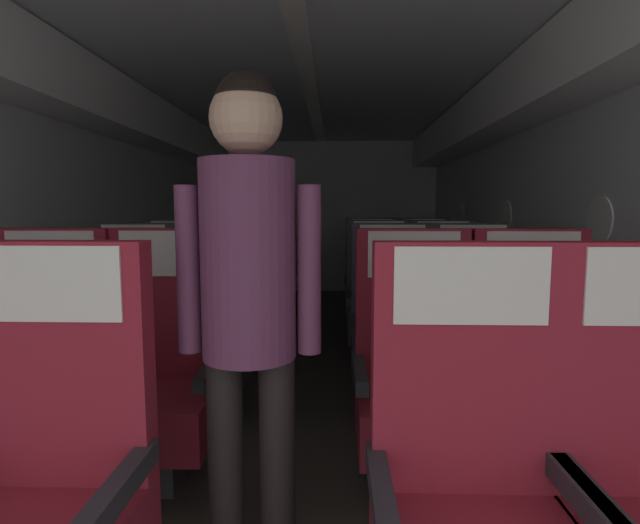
{
  "coord_description": "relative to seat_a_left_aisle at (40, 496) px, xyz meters",
  "views": [
    {
      "loc": [
        0.2,
        0.22,
        1.19
      ],
      "look_at": [
        0.08,
        4.22,
        0.76
      ],
      "focal_mm": 27.57,
      "sensor_mm": 36.0,
      "label": 1
    }
  ],
  "objects": [
    {
      "name": "seat_d_right_window",
      "position": [
        1.09,
        2.58,
        0.0
      ],
      "size": [
        0.52,
        0.48,
        1.1
      ],
      "color": "#38383D",
      "rests_on": "ground"
    },
    {
      "name": "seat_d_left_aisle",
      "position": [
        0.0,
        2.56,
        0.0
      ],
      "size": [
        0.52,
        0.48,
        1.1
      ],
      "color": "#38383D",
      "rests_on": "ground"
    },
    {
      "name": "fuselage_shell",
      "position": [
        0.55,
        2.54,
        1.13
      ],
      "size": [
        3.43,
        7.35,
        2.2
      ],
      "color": "silver",
      "rests_on": "ground"
    },
    {
      "name": "flight_attendant",
      "position": [
        0.49,
        0.28,
        0.51
      ],
      "size": [
        0.43,
        0.28,
        1.58
      ],
      "rotation": [
        0.0,
        0.0,
        2.8
      ],
      "color": "black",
      "rests_on": "ground"
    },
    {
      "name": "seat_e_right_window",
      "position": [
        1.1,
        3.44,
        0.0
      ],
      "size": [
        0.52,
        0.48,
        1.1
      ],
      "color": "#38383D",
      "rests_on": "ground"
    },
    {
      "name": "seat_d_right_aisle",
      "position": [
        1.58,
        2.57,
        0.0
      ],
      "size": [
        0.52,
        0.48,
        1.1
      ],
      "color": "#38383D",
      "rests_on": "ground"
    },
    {
      "name": "seat_b_left_window",
      "position": [
        -0.49,
        0.85,
        0.0
      ],
      "size": [
        0.52,
        0.48,
        1.1
      ],
      "color": "#38383D",
      "rests_on": "ground"
    },
    {
      "name": "seat_b_left_aisle",
      "position": [
        0.0,
        0.88,
        0.0
      ],
      "size": [
        0.52,
        0.48,
        1.1
      ],
      "color": "#38383D",
      "rests_on": "ground"
    },
    {
      "name": "seat_c_left_window",
      "position": [
        -0.48,
        1.72,
        0.0
      ],
      "size": [
        0.52,
        0.48,
        1.1
      ],
      "color": "#38383D",
      "rests_on": "ground"
    },
    {
      "name": "ground",
      "position": [
        0.55,
        2.28,
        -0.47
      ],
      "size": [
        3.55,
        7.7,
        0.02
      ],
      "primitive_type": "cube",
      "color": "#3D3833"
    },
    {
      "name": "seat_c_right_aisle",
      "position": [
        1.58,
        1.73,
        0.0
      ],
      "size": [
        0.52,
        0.48,
        1.1
      ],
      "color": "#38383D",
      "rests_on": "ground"
    },
    {
      "name": "seat_a_left_aisle",
      "position": [
        0.0,
        0.0,
        0.0
      ],
      "size": [
        0.52,
        0.48,
        1.1
      ],
      "color": "#38383D",
      "rests_on": "ground"
    },
    {
      "name": "seat_b_right_window",
      "position": [
        1.09,
        0.87,
        0.0
      ],
      "size": [
        0.52,
        0.48,
        1.1
      ],
      "color": "#38383D",
      "rests_on": "ground"
    },
    {
      "name": "seat_a_right_window",
      "position": [
        1.1,
        0.0,
        0.0
      ],
      "size": [
        0.52,
        0.48,
        1.1
      ],
      "color": "#38383D",
      "rests_on": "ground"
    },
    {
      "name": "seat_e_left_aisle",
      "position": [
        -0.01,
        3.42,
        0.0
      ],
      "size": [
        0.52,
        0.48,
        1.1
      ],
      "color": "#38383D",
      "rests_on": "ground"
    },
    {
      "name": "seat_e_right_aisle",
      "position": [
        1.59,
        3.42,
        0.0
      ],
      "size": [
        0.52,
        0.48,
        1.1
      ],
      "color": "#38383D",
      "rests_on": "ground"
    },
    {
      "name": "seat_c_right_window",
      "position": [
        1.1,
        1.73,
        0.0
      ],
      "size": [
        0.52,
        0.48,
        1.1
      ],
      "color": "#38383D",
      "rests_on": "ground"
    },
    {
      "name": "seat_e_left_window",
      "position": [
        -0.48,
        3.42,
        0.0
      ],
      "size": [
        0.52,
        0.48,
        1.1
      ],
      "color": "#38383D",
      "rests_on": "ground"
    },
    {
      "name": "seat_b_right_aisle",
      "position": [
        1.59,
        0.87,
        0.0
      ],
      "size": [
        0.52,
        0.48,
        1.1
      ],
      "color": "#38383D",
      "rests_on": "ground"
    },
    {
      "name": "seat_c_left_aisle",
      "position": [
        0.0,
        1.71,
        0.0
      ],
      "size": [
        0.52,
        0.48,
        1.1
      ],
      "color": "#38383D",
      "rests_on": "ground"
    },
    {
      "name": "seat_d_left_window",
      "position": [
        -0.5,
        2.56,
        0.0
      ],
      "size": [
        0.52,
        0.48,
        1.1
      ],
      "color": "#38383D",
      "rests_on": "ground"
    }
  ]
}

